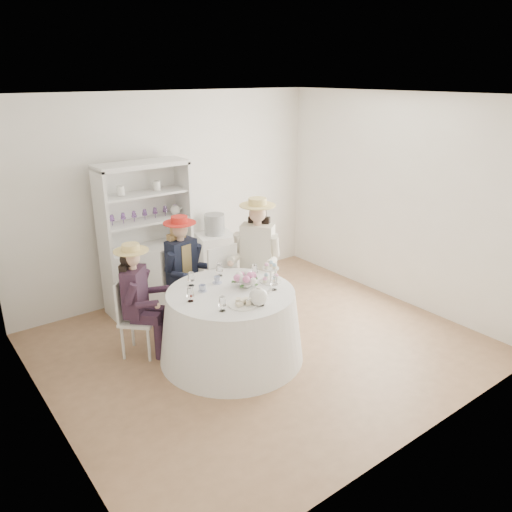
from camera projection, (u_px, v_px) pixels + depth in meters
ground at (261, 345)px, 5.65m from camera, size 4.50×4.50×0.00m
ceiling at (262, 95)px, 4.72m from camera, size 4.50×4.50×0.00m
wall_back at (171, 196)px, 6.68m from camera, size 4.50×0.00×4.50m
wall_front at (427, 296)px, 3.68m from camera, size 4.50×0.00×4.50m
wall_left at (35, 283)px, 3.91m from camera, size 0.00×4.50×4.50m
wall_right at (399, 200)px, 6.46m from camera, size 0.00×4.50×4.50m
tea_table at (231, 325)px, 5.30m from camera, size 1.54×1.54×0.77m
hutch at (148, 258)px, 6.38m from camera, size 1.15×0.49×1.90m
side_table at (216, 260)px, 7.12m from camera, size 0.61×0.61×0.78m
hatbox at (214, 224)px, 6.93m from camera, size 0.31×0.31×0.28m
guest_left at (137, 294)px, 5.25m from camera, size 0.54×0.54×1.27m
guest_mid at (183, 264)px, 5.91m from camera, size 0.50×0.53×1.35m
guest_right at (257, 252)px, 6.04m from camera, size 0.65×0.63×1.52m
spare_chair at (218, 281)px, 6.02m from camera, size 0.42×0.42×1.01m
teacup_a at (202, 289)px, 5.16m from camera, size 0.10×0.10×0.06m
teacup_b at (217, 280)px, 5.36m from camera, size 0.09×0.09×0.07m
teacup_c at (241, 279)px, 5.39m from camera, size 0.10×0.10×0.06m
flower_bowl at (246, 284)px, 5.28m from camera, size 0.24×0.24×0.05m
flower_arrangement at (246, 278)px, 5.26m from camera, size 0.21×0.21×0.08m
table_teapot at (259, 297)px, 4.86m from camera, size 0.26×0.18×0.19m
sandwich_plate at (243, 304)px, 4.86m from camera, size 0.29×0.29×0.06m
cupcake_stand at (271, 275)px, 5.38m from camera, size 0.23×0.23×0.22m
stemware_set at (231, 285)px, 5.14m from camera, size 0.96×0.96×0.15m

